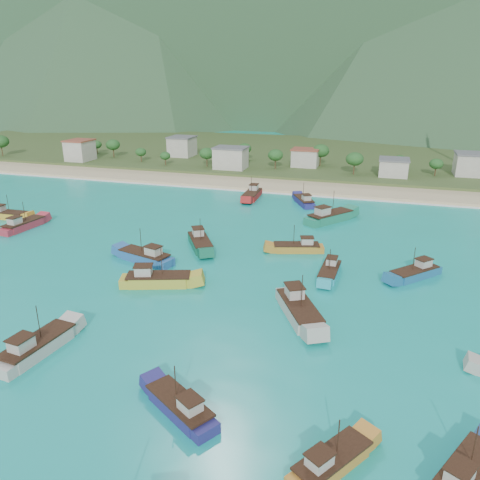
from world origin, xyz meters
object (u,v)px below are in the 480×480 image
(boat_2, at_px, (37,348))
(boat_13, at_px, (466,476))
(boat_9, at_px, (200,243))
(boat_0, at_px, (415,273))
(boat_24, at_px, (146,257))
(boat_16, at_px, (297,248))
(boat_21, at_px, (181,408))
(boat_25, at_px, (329,217))
(boat_8, at_px, (299,310))
(boat_19, at_px, (252,195))
(boat_14, at_px, (304,202))
(boat_12, at_px, (330,272))
(boat_22, at_px, (157,280))
(boat_10, at_px, (331,463))
(boat_27, at_px, (7,215))
(boat_7, at_px, (23,225))

(boat_2, xyz_separation_m, boat_13, (50.23, -5.82, -0.16))
(boat_9, height_order, boat_13, boat_9)
(boat_0, height_order, boat_24, boat_24)
(boat_16, xyz_separation_m, boat_21, (-3.17, -51.19, -0.03))
(boat_0, distance_m, boat_2, 62.24)
(boat_25, bearing_deg, boat_2, -76.45)
(boat_8, height_order, boat_16, boat_8)
(boat_19, bearing_deg, boat_2, 84.40)
(boat_24, bearing_deg, boat_25, -24.56)
(boat_24, bearing_deg, boat_16, -47.06)
(boat_13, height_order, boat_14, boat_14)
(boat_12, relative_size, boat_19, 0.82)
(boat_2, bearing_deg, boat_14, 82.49)
(boat_12, xyz_separation_m, boat_24, (-34.72, -3.62, 0.22))
(boat_8, distance_m, boat_22, 25.33)
(boat_10, bearing_deg, boat_14, 134.99)
(boat_8, bearing_deg, boat_9, -71.17)
(boat_2, bearing_deg, boat_24, 99.03)
(boat_12, distance_m, boat_21, 42.33)
(boat_14, distance_m, boat_27, 77.15)
(boat_7, distance_m, boat_12, 71.78)
(boat_10, xyz_separation_m, boat_22, (-33.08, 31.08, 0.30))
(boat_2, relative_size, boat_21, 1.19)
(boat_16, xyz_separation_m, boat_27, (-73.69, 1.61, 0.08))
(boat_9, bearing_deg, boat_19, -121.18)
(boat_13, bearing_deg, boat_14, 137.46)
(boat_9, bearing_deg, boat_13, 100.64)
(boat_14, height_order, boat_24, boat_24)
(boat_10, bearing_deg, boat_21, -156.05)
(boat_9, bearing_deg, boat_7, -30.68)
(boat_22, bearing_deg, boat_13, 38.33)
(boat_22, bearing_deg, boat_10, 28.22)
(boat_7, xyz_separation_m, boat_16, (63.79, 4.23, -0.12))
(boat_22, height_order, boat_24, boat_22)
(boat_10, bearing_deg, boat_19, 143.61)
(boat_10, height_order, boat_21, boat_21)
(boat_16, bearing_deg, boat_22, 122.48)
(boat_10, bearing_deg, boat_9, 156.85)
(boat_14, bearing_deg, boat_12, -102.21)
(boat_2, distance_m, boat_8, 36.47)
(boat_13, distance_m, boat_24, 64.20)
(boat_19, height_order, boat_27, boat_19)
(boat_12, bearing_deg, boat_8, 83.14)
(boat_12, bearing_deg, boat_16, -50.63)
(boat_12, height_order, boat_19, boat_19)
(boat_19, xyz_separation_m, boat_22, (0.40, -61.67, 0.02))
(boat_12, distance_m, boat_25, 32.96)
(boat_9, relative_size, boat_13, 1.13)
(boat_2, distance_m, boat_12, 49.00)
(boat_7, distance_m, boat_21, 76.69)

